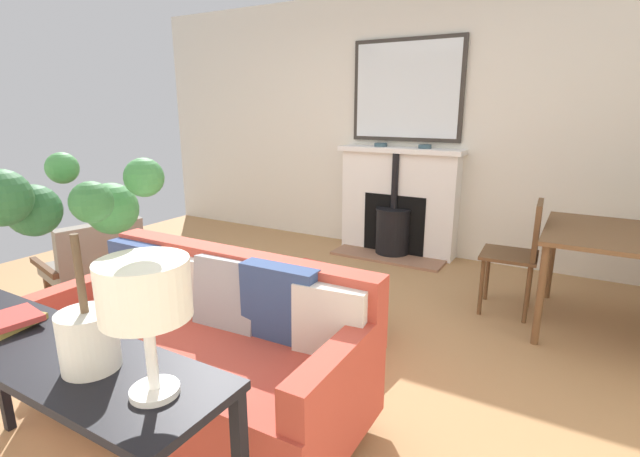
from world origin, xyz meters
The scene contains 15 objects.
ground_plane centered at (0.00, 0.00, 0.00)m, with size 5.11×6.19×0.01m, color #A87A4C.
wall_left centered at (-2.56, 0.00, 1.36)m, with size 0.12×6.19×2.72m, color silver.
fireplace centered at (-2.34, 0.25, 0.51)m, with size 0.58×1.33×1.14m.
mirror_over_mantel centered at (-2.47, 0.25, 1.72)m, with size 0.04×1.18×1.03m.
mantel_bowl_near centered at (-2.38, 0.03, 1.17)m, with size 0.14×0.14×0.04m.
mantel_bowl_far centered at (-2.38, 0.51, 1.17)m, with size 0.13×0.13×0.04m.
sofa centered at (0.71, 0.39, 0.37)m, with size 0.80×1.72×0.81m.
ottoman centered at (-0.29, 0.46, 0.25)m, with size 0.70×0.77×0.41m.
armchair_accent centered at (0.27, -1.15, 0.42)m, with size 0.79×0.72×0.76m.
console_table centered at (1.50, 0.39, 0.66)m, with size 0.38×1.55×0.75m.
table_lamp_far_end centered at (1.50, 0.97, 1.06)m, with size 0.25×0.25×0.40m.
potted_plant centered at (1.51, 0.69, 1.16)m, with size 0.43×0.48×0.66m.
book_stack centered at (1.50, 0.17, 0.78)m, with size 0.26×0.21×0.04m.
dining_table centered at (-1.35, 2.17, 0.63)m, with size 1.01×0.83×0.73m.
dining_chair_near_fireplace centered at (-1.36, 1.62, 0.53)m, with size 0.42×0.42×0.89m.
Camera 1 is at (2.26, 1.97, 1.55)m, focal length 25.88 mm.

